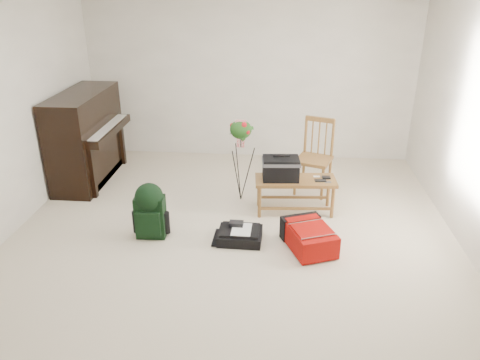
# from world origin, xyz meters

# --- Properties ---
(floor) EXTENTS (5.00, 5.50, 0.01)m
(floor) POSITION_xyz_m (0.00, 0.00, 0.00)
(floor) COLOR beige
(floor) RESTS_ON ground
(ceiling) EXTENTS (5.00, 5.50, 0.01)m
(ceiling) POSITION_xyz_m (0.00, 0.00, 2.50)
(ceiling) COLOR white
(ceiling) RESTS_ON wall_back
(wall_back) EXTENTS (5.00, 0.04, 2.50)m
(wall_back) POSITION_xyz_m (0.00, 2.75, 1.25)
(wall_back) COLOR white
(wall_back) RESTS_ON floor
(piano) EXTENTS (0.71, 1.50, 1.25)m
(piano) POSITION_xyz_m (-2.19, 1.60, 0.60)
(piano) COLOR black
(piano) RESTS_ON floor
(bench) EXTENTS (1.00, 0.46, 0.75)m
(bench) POSITION_xyz_m (0.58, 0.82, 0.53)
(bench) COLOR olive
(bench) RESTS_ON floor
(dining_chair) EXTENTS (0.55, 0.55, 0.99)m
(dining_chair) POSITION_xyz_m (0.95, 1.45, 0.48)
(dining_chair) COLOR olive
(dining_chair) RESTS_ON floor
(red_suitcase) EXTENTS (0.62, 0.75, 0.27)m
(red_suitcase) POSITION_xyz_m (0.84, 0.02, 0.14)
(red_suitcase) COLOR #B90A07
(red_suitcase) RESTS_ON floor
(black_duffel) EXTENTS (0.49, 0.39, 0.20)m
(black_duffel) POSITION_xyz_m (0.09, 0.07, 0.07)
(black_duffel) COLOR black
(black_duffel) RESTS_ON floor
(green_backpack) EXTENTS (0.33, 0.31, 0.64)m
(green_backpack) POSITION_xyz_m (-0.90, 0.08, 0.35)
(green_backpack) COLOR black
(green_backpack) RESTS_ON floor
(flower_stand) EXTENTS (0.36, 0.36, 1.11)m
(flower_stand) POSITION_xyz_m (0.01, 1.10, 0.54)
(flower_stand) COLOR black
(flower_stand) RESTS_ON floor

